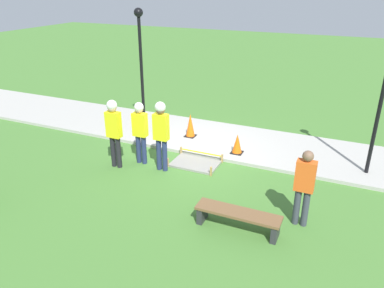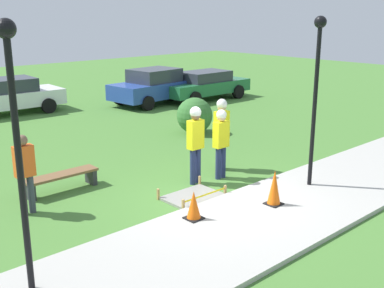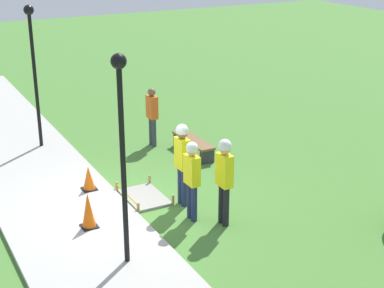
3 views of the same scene
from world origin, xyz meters
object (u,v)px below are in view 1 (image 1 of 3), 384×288
traffic_cone_far_patch (190,125)px  worker_trainee (140,128)px  park_bench (238,217)px  bystander_in_orange_shirt (304,184)px  worker_supervisor (161,129)px  traffic_cone_near_patch (237,144)px  lamppost_near (141,54)px  worker_assistant (114,127)px

traffic_cone_far_patch → worker_trainee: (0.55, 2.18, 0.60)m
park_bench → bystander_in_orange_shirt: bystander_in_orange_shirt is taller
bystander_in_orange_shirt → worker_supervisor: bearing=-14.9°
worker_trainee → traffic_cone_near_patch: bearing=-146.7°
traffic_cone_near_patch → bystander_in_orange_shirt: bystander_in_orange_shirt is taller
worker_trainee → lamppost_near: size_ratio=0.45×
worker_supervisor → park_bench: bearing=147.3°
traffic_cone_far_patch → bystander_in_orange_shirt: bystander_in_orange_shirt is taller
worker_trainee → lamppost_near: bearing=-61.4°
traffic_cone_near_patch → traffic_cone_far_patch: size_ratio=0.76×
worker_trainee → traffic_cone_far_patch: bearing=-104.3°
worker_supervisor → worker_trainee: size_ratio=1.08×
traffic_cone_far_patch → park_bench: traffic_cone_far_patch is taller
traffic_cone_far_patch → bystander_in_orange_shirt: (-4.10, 3.36, 0.50)m
park_bench → worker_supervisor: (2.74, -1.76, 0.89)m
traffic_cone_near_patch → worker_assistant: bearing=35.4°
park_bench → bystander_in_orange_shirt: (-1.16, -0.72, 0.67)m
worker_trainee → lamppost_near: (1.08, -1.98, 1.62)m
worker_assistant → worker_trainee: size_ratio=1.08×
worker_supervisor → lamppost_near: size_ratio=0.49×
worker_assistant → bystander_in_orange_shirt: bearing=172.4°
worker_assistant → bystander_in_orange_shirt: worker_assistant is taller
traffic_cone_near_patch → bystander_in_orange_shirt: 3.62m
worker_assistant → traffic_cone_near_patch: bearing=-144.6°
lamppost_near → traffic_cone_far_patch: bearing=-173.1°
traffic_cone_near_patch → bystander_in_orange_shirt: bearing=129.9°
traffic_cone_near_patch → traffic_cone_far_patch: 1.91m
worker_assistant → lamppost_near: 2.95m
traffic_cone_far_patch → park_bench: (-2.93, 4.08, -0.17)m
worker_supervisor → worker_assistant: 1.31m
traffic_cone_near_patch → worker_trainee: worker_trainee is taller
worker_supervisor → lamppost_near: bearing=-49.4°
park_bench → worker_supervisor: bearing=-32.7°
worker_supervisor → worker_assistant: (1.27, 0.35, -0.01)m
worker_supervisor → traffic_cone_far_patch: bearing=-85.3°
bystander_in_orange_shirt → lamppost_near: lamppost_near is taller
traffic_cone_near_patch → bystander_in_orange_shirt: size_ratio=0.34×
worker_supervisor → worker_trainee: 0.77m
traffic_cone_far_patch → park_bench: bearing=125.7°
worker_supervisor → bystander_in_orange_shirt: worker_supervisor is taller
traffic_cone_near_patch → traffic_cone_far_patch: traffic_cone_far_patch is taller
traffic_cone_far_patch → worker_trainee: worker_trainee is taller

